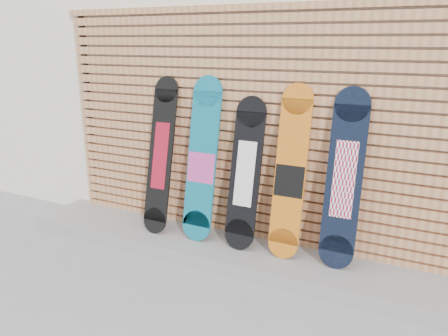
{
  "coord_description": "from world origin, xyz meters",
  "views": [
    {
      "loc": [
        1.33,
        -2.74,
        1.99
      ],
      "look_at": [
        -0.37,
        0.75,
        0.85
      ],
      "focal_mm": 35.0,
      "sensor_mm": 36.0,
      "label": 1
    }
  ],
  "objects_px": {
    "snowboard_1": "(202,161)",
    "snowboard_2": "(245,174)",
    "snowboard_3": "(290,174)",
    "snowboard_4": "(344,179)",
    "snowboard_0": "(161,156)"
  },
  "relations": [
    {
      "from": "snowboard_4",
      "to": "snowboard_2",
      "type": "bearing_deg",
      "value": -178.64
    },
    {
      "from": "snowboard_2",
      "to": "snowboard_1",
      "type": "bearing_deg",
      "value": -179.04
    },
    {
      "from": "snowboard_3",
      "to": "snowboard_4",
      "type": "distance_m",
      "value": 0.46
    },
    {
      "from": "snowboard_0",
      "to": "snowboard_1",
      "type": "relative_size",
      "value": 0.99
    },
    {
      "from": "snowboard_2",
      "to": "snowboard_3",
      "type": "distance_m",
      "value": 0.43
    },
    {
      "from": "snowboard_0",
      "to": "snowboard_3",
      "type": "height_order",
      "value": "snowboard_0"
    },
    {
      "from": "snowboard_0",
      "to": "snowboard_4",
      "type": "bearing_deg",
      "value": 1.42
    },
    {
      "from": "snowboard_2",
      "to": "snowboard_3",
      "type": "xyz_separation_m",
      "value": [
        0.42,
        0.01,
        0.06
      ]
    },
    {
      "from": "snowboard_1",
      "to": "snowboard_4",
      "type": "distance_m",
      "value": 1.33
    },
    {
      "from": "snowboard_3",
      "to": "snowboard_4",
      "type": "relative_size",
      "value": 1.0
    },
    {
      "from": "snowboard_1",
      "to": "snowboard_4",
      "type": "bearing_deg",
      "value": 1.23
    },
    {
      "from": "snowboard_3",
      "to": "snowboard_4",
      "type": "xyz_separation_m",
      "value": [
        0.46,
        0.01,
        0.01
      ]
    },
    {
      "from": "snowboard_2",
      "to": "snowboard_0",
      "type": "bearing_deg",
      "value": -178.53
    },
    {
      "from": "snowboard_1",
      "to": "snowboard_2",
      "type": "height_order",
      "value": "snowboard_1"
    },
    {
      "from": "snowboard_1",
      "to": "snowboard_4",
      "type": "relative_size",
      "value": 1.03
    }
  ]
}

